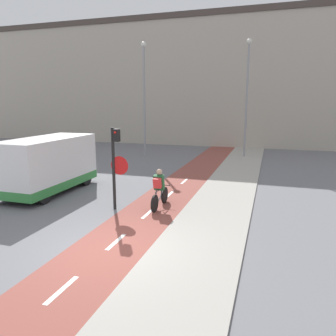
# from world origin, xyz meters

# --- Properties ---
(ground_plane) EXTENTS (120.00, 120.00, 0.00)m
(ground_plane) POSITION_xyz_m (0.00, 0.00, 0.00)
(ground_plane) COLOR slate
(bike_lane) EXTENTS (2.12, 60.00, 0.02)m
(bike_lane) POSITION_xyz_m (0.00, 0.00, 0.01)
(bike_lane) COLOR brown
(bike_lane) RESTS_ON ground_plane
(sidewalk_strip) EXTENTS (2.40, 60.00, 0.05)m
(sidewalk_strip) POSITION_xyz_m (2.26, 0.00, 0.03)
(sidewalk_strip) COLOR #A8A399
(sidewalk_strip) RESTS_ON ground_plane
(building_row_background) EXTENTS (60.00, 5.20, 11.39)m
(building_row_background) POSITION_xyz_m (0.00, 23.89, 5.70)
(building_row_background) COLOR #B2A899
(building_row_background) RESTS_ON ground_plane
(traffic_light_pole) EXTENTS (0.67, 0.25, 2.98)m
(traffic_light_pole) POSITION_xyz_m (-1.27, 3.14, 1.85)
(traffic_light_pole) COLOR black
(traffic_light_pole) RESTS_ON ground_plane
(street_lamp_far) EXTENTS (0.36, 0.36, 7.91)m
(street_lamp_far) POSITION_xyz_m (-4.73, 14.75, 4.74)
(street_lamp_far) COLOR gray
(street_lamp_far) RESTS_ON ground_plane
(street_lamp_sidewalk) EXTENTS (0.36, 0.36, 8.02)m
(street_lamp_sidewalk) POSITION_xyz_m (2.19, 16.44, 4.80)
(street_lamp_sidewalk) COLOR gray
(street_lamp_sidewalk) RESTS_ON ground_plane
(cyclist_near) EXTENTS (0.46, 1.78, 1.47)m
(cyclist_near) POSITION_xyz_m (0.16, 3.75, 0.70)
(cyclist_near) COLOR black
(cyclist_near) RESTS_ON ground_plane
(van) EXTENTS (1.95, 4.66, 2.36)m
(van) POSITION_xyz_m (-5.10, 4.41, 1.16)
(van) COLOR white
(van) RESTS_ON ground_plane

